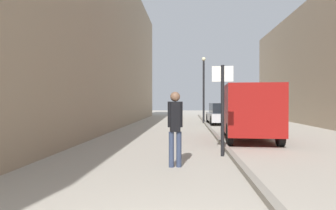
# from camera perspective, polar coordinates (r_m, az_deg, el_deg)

# --- Properties ---
(ground_plane) EXTENTS (80.00, 80.00, 0.00)m
(ground_plane) POSITION_cam_1_polar(r_m,az_deg,el_deg) (14.48, 2.29, -5.54)
(ground_plane) COLOR #A8A093
(building_facade_left) EXTENTS (2.44, 40.00, 10.17)m
(building_facade_left) POSITION_cam_1_polar(r_m,az_deg,el_deg) (15.68, -16.14, 13.61)
(building_facade_left) COLOR gray
(building_facade_left) RESTS_ON ground_plane
(kerb_strip) EXTENTS (0.16, 40.00, 0.12)m
(kerb_strip) POSITION_cam_1_polar(r_m,az_deg,el_deg) (14.52, 8.56, -5.29)
(kerb_strip) COLOR gray
(kerb_strip) RESTS_ON ground_plane
(pedestrian_main_foreground) EXTENTS (0.35, 0.23, 1.79)m
(pedestrian_main_foreground) POSITION_cam_1_polar(r_m,az_deg,el_deg) (7.35, 1.33, -3.45)
(pedestrian_main_foreground) COLOR #2D3851
(pedestrian_main_foreground) RESTS_ON ground_plane
(delivery_van) EXTENTS (2.27, 5.29, 2.19)m
(delivery_van) POSITION_cam_1_polar(r_m,az_deg,el_deg) (12.99, 14.59, -1.02)
(delivery_van) COLOR maroon
(delivery_van) RESTS_ON ground_plane
(parked_car) EXTENTS (1.94, 4.25, 1.45)m
(parked_car) POSITION_cam_1_polar(r_m,az_deg,el_deg) (21.75, 9.87, -1.60)
(parked_car) COLOR #B7B7BC
(parked_car) RESTS_ON ground_plane
(street_sign_post) EXTENTS (0.60, 0.10, 2.60)m
(street_sign_post) POSITION_cam_1_polar(r_m,az_deg,el_deg) (8.93, 10.03, 0.53)
(street_sign_post) COLOR black
(street_sign_post) RESTS_ON ground_plane
(lamp_post) EXTENTS (0.28, 0.28, 4.76)m
(lamp_post) POSITION_cam_1_polar(r_m,az_deg,el_deg) (22.40, 6.60, 3.61)
(lamp_post) COLOR black
(lamp_post) RESTS_ON ground_plane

